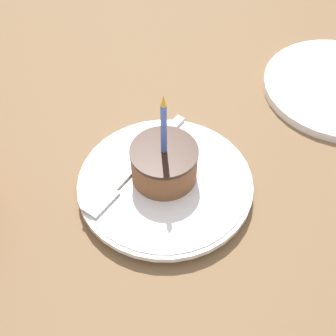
{
  "coord_description": "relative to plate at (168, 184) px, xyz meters",
  "views": [
    {
      "loc": [
        -0.38,
        0.0,
        0.47
      ],
      "look_at": [
        -0.02,
        -0.03,
        0.04
      ],
      "focal_mm": 50.0,
      "sensor_mm": 36.0,
      "label": 1
    }
  ],
  "objects": [
    {
      "name": "cake_slice",
      "position": [
        0.01,
        0.0,
        0.03
      ],
      "size": [
        0.08,
        0.08,
        0.13
      ],
      "color": "brown",
      "rests_on": "plate"
    },
    {
      "name": "plate",
      "position": [
        0.0,
        0.0,
        0.0
      ],
      "size": [
        0.22,
        0.22,
        0.02
      ],
      "color": "white",
      "rests_on": "ground_plane"
    },
    {
      "name": "ground_plane",
      "position": [
        0.02,
        0.03,
        -0.03
      ],
      "size": [
        2.4,
        2.4,
        0.04
      ],
      "color": "brown",
      "rests_on": "ground"
    },
    {
      "name": "fork",
      "position": [
        0.02,
        0.04,
        0.01
      ],
      "size": [
        0.16,
        0.14,
        0.0
      ],
      "color": "#B2B2B7",
      "rests_on": "plate"
    }
  ]
}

